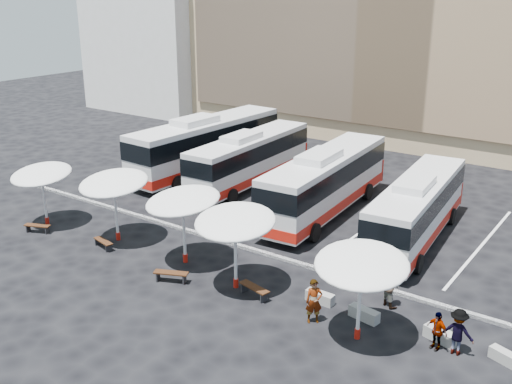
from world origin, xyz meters
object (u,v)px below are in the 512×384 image
Objects in this scene: sunshade_0 at (41,175)px; wood_bench_3 at (254,289)px; wood_bench_0 at (37,227)px; conc_bench_2 at (441,336)px; bus_2 at (326,181)px; conc_bench_1 at (364,314)px; passenger_1 at (390,286)px; conc_bench_0 at (320,297)px; sunshade_4 at (362,265)px; bus_1 at (250,157)px; bus_3 at (417,208)px; bus_0 at (207,143)px; passenger_3 at (458,332)px; passenger_2 at (437,331)px; sunshade_1 at (114,183)px; conc_bench_3 at (505,357)px; passenger_0 at (314,301)px; wood_bench_1 at (103,242)px; sunshade_3 at (235,222)px; wood_bench_2 at (171,274)px; sunshade_2 at (183,201)px.

wood_bench_3 is at bearing -0.26° from sunshade_0.
wood_bench_0 is 1.13× the size of conc_bench_2.
bus_2 is 9.78× the size of conc_bench_1.
conc_bench_0 is at bearing 55.32° from passenger_1.
conc_bench_2 is (2.70, 1.65, -2.90)m from sunshade_4.
bus_3 is (12.82, -2.70, -0.04)m from bus_1.
passenger_1 is at bearing -26.48° from bus_0.
sunshade_4 reaches higher than bus_3.
bus_1 is 6.45× the size of passenger_3.
passenger_1 is 1.18× the size of passenger_2.
conc_bench_3 is (19.82, 0.43, -2.98)m from sunshade_1.
sunshade_1 is 20.05m from conc_bench_3.
passenger_0 is (-1.59, -1.38, 0.70)m from conc_bench_1.
bus_1 reaches higher than wood_bench_1.
passenger_2 is at bearing -6.00° from conc_bench_0.
bus_0 reaches higher than passenger_2.
wood_bench_1 is (-0.01, -13.04, -1.57)m from bus_1.
sunshade_4 is 3.47× the size of conc_bench_0.
wood_bench_0 is 0.79× the size of passenger_0.
sunshade_3 is 2.57× the size of wood_bench_2.
bus_0 reaches higher than sunshade_1.
bus_2 is 10.05× the size of conc_bench_0.
wood_bench_2 is at bearing -66.16° from sunshade_2.
sunshade_0 reaches higher than conc_bench_2.
bus_3 reaches higher than passenger_3.
wood_bench_1 is 1.10× the size of conc_bench_2.
conc_bench_3 is at bearing -0.07° from conc_bench_2.
wood_bench_1 is 12.56m from passenger_0.
bus_1 is at bearing 111.13° from sunshade_2.
bus_2 reaches higher than conc_bench_0.
wood_bench_1 is (0.20, -1.19, -2.87)m from sunshade_1.
bus_2 is at bearing 82.90° from wood_bench_2.
bus_0 reaches higher than passenger_1.
wood_bench_0 is (-19.11, -0.66, -2.81)m from sunshade_4.
sunshade_1 is 2.19× the size of passenger_1.
conc_bench_3 is at bearing 5.44° from wood_bench_0.
bus_1 is 21.54m from passenger_3.
conc_bench_3 reaches higher than wood_bench_1.
wood_bench_3 is at bearing -114.71° from bus_3.
passenger_2 is (4.40, -9.32, -1.09)m from bus_3.
conc_bench_3 is (15.04, 0.41, -2.99)m from sunshade_2.
passenger_0 is (-7.07, -1.61, 0.72)m from conc_bench_3.
bus_1 reaches higher than sunshade_0.
passenger_0 is at bearing -139.01° from conc_bench_1.
sunshade_2 is at bearing -1.94° from passenger_3.
conc_bench_0 is (12.17, 0.38, -2.96)m from sunshade_1.
conc_bench_1 is 5.49m from conc_bench_3.
bus_2 is at bearing 117.91° from conc_bench_0.
sunshade_3 reaches higher than conc_bench_0.
passenger_1 is 3.37m from passenger_2.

